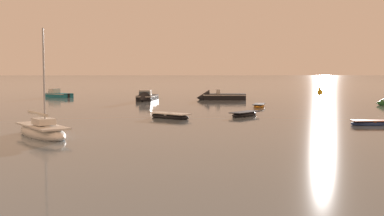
# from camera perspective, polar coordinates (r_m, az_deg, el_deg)

# --- Properties ---
(rowboat_moored_1) EXTENTS (2.00, 3.45, 0.52)m
(rowboat_moored_1) POSITION_cam_1_polar(r_m,az_deg,el_deg) (54.47, 7.86, 0.26)
(rowboat_moored_1) COLOR orange
(rowboat_moored_1) RESTS_ON ground
(motorboat_moored_1) EXTENTS (2.95, 6.04, 2.20)m
(motorboat_moored_1) POSITION_cam_1_polar(r_m,az_deg,el_deg) (65.56, -5.42, 1.15)
(motorboat_moored_1) COLOR black
(motorboat_moored_1) RESTS_ON ground
(rowboat_moored_4) EXTENTS (3.96, 3.66, 0.64)m
(rowboat_moored_4) POSITION_cam_1_polar(r_m,az_deg,el_deg) (41.32, -2.62, -0.97)
(rowboat_moored_4) COLOR black
(rowboat_moored_4) RESTS_ON ground
(rowboat_moored_6) EXTENTS (3.19, 3.44, 0.55)m
(rowboat_moored_6) POSITION_cam_1_polar(r_m,az_deg,el_deg) (43.51, 6.16, -0.75)
(rowboat_moored_6) COLOR black
(rowboat_moored_6) RESTS_ON ground
(rowboat_moored_7) EXTENTS (3.29, 1.20, 0.52)m
(rowboat_moored_7) POSITION_cam_1_polar(r_m,az_deg,el_deg) (38.50, 20.42, -1.69)
(rowboat_moored_7) COLOR navy
(rowboat_moored_7) RESTS_ON ground
(motorboat_moored_2) EXTENTS (6.88, 2.62, 2.31)m
(motorboat_moored_2) POSITION_cam_1_polar(r_m,az_deg,el_deg) (67.34, 2.96, 1.23)
(motorboat_moored_2) COLOR black
(motorboat_moored_2) RESTS_ON ground
(sailboat_moored_0) EXTENTS (5.05, 6.19, 6.92)m
(sailboat_moored_0) POSITION_cam_1_polar(r_m,az_deg,el_deg) (31.47, -17.16, -2.62)
(sailboat_moored_0) COLOR white
(sailboat_moored_0) RESTS_ON ground
(motorboat_moored_4) EXTENTS (5.22, 4.68, 1.99)m
(motorboat_moored_4) POSITION_cam_1_polar(r_m,az_deg,el_deg) (76.43, -15.70, 1.44)
(motorboat_moored_4) COLOR #197084
(motorboat_moored_4) RESTS_ON ground
(channel_buoy) EXTENTS (0.90, 0.90, 2.30)m
(channel_buoy) POSITION_cam_1_polar(r_m,az_deg,el_deg) (90.06, 14.76, 1.99)
(channel_buoy) COLOR gold
(channel_buoy) RESTS_ON ground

